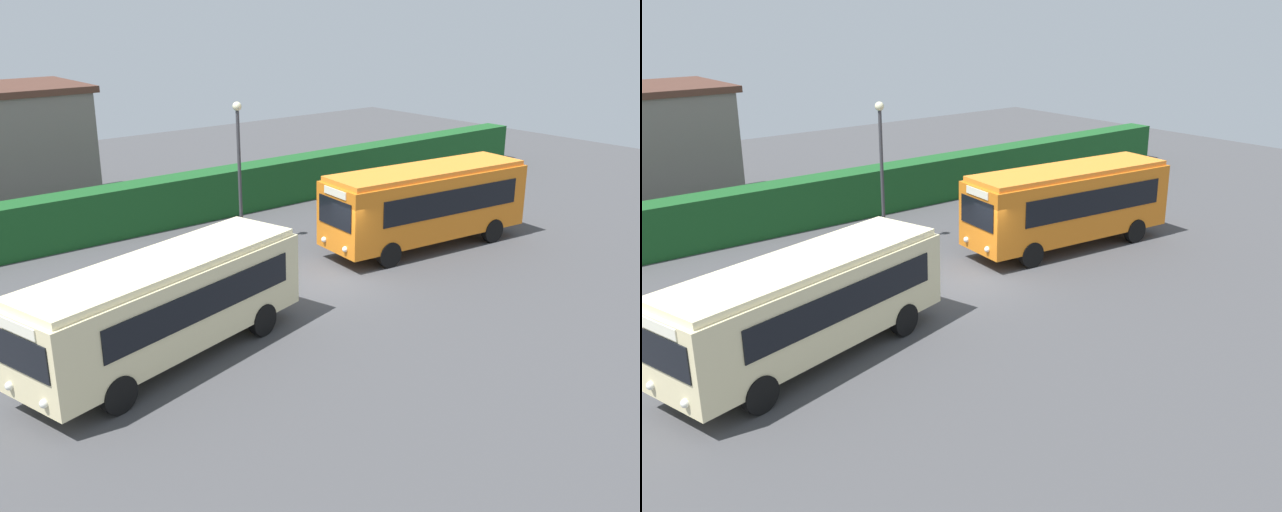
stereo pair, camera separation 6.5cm
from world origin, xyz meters
The scene contains 7 objects.
ground_plane centered at (0.00, 0.00, 0.00)m, with size 64.00×64.00×0.00m, color #424244.
bus_cream centered at (-7.47, -1.64, 1.72)m, with size 9.09×4.64×2.97m.
bus_orange centered at (5.38, 0.62, 1.88)m, with size 9.14×3.40×3.27m.
person_left centered at (3.34, 2.97, 0.95)m, with size 0.48×0.40×1.79m.
person_center centered at (7.53, 2.96, 0.92)m, with size 0.46×0.37×1.74m.
hedge_row centered at (0.00, 9.92, 1.06)m, with size 44.00×1.44×2.13m, color #195021.
lamppost centered at (-0.28, 5.50, 3.63)m, with size 0.36×0.36×5.84m.
Camera 1 is at (-15.84, -18.57, 9.56)m, focal length 40.81 mm.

